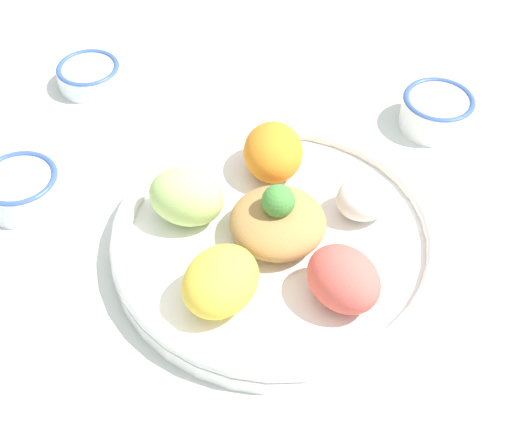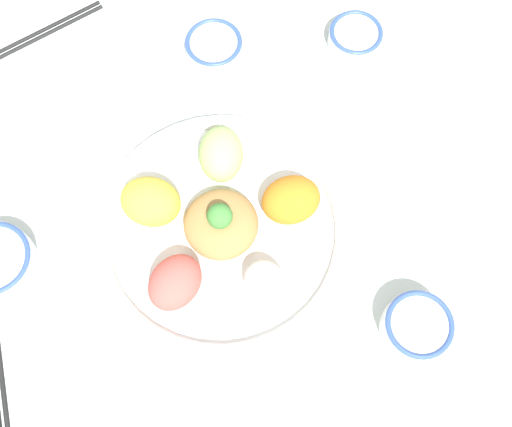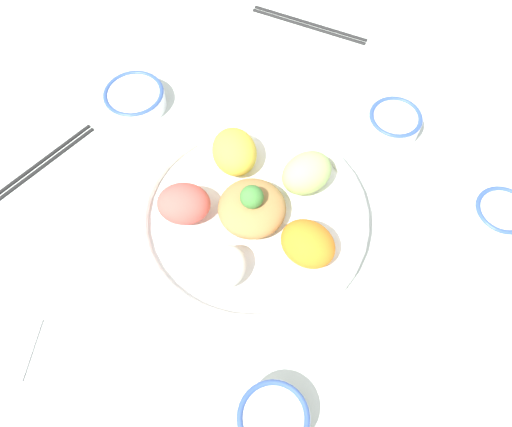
{
  "view_description": "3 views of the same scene",
  "coord_description": "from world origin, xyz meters",
  "views": [
    {
      "loc": [
        -0.07,
        0.5,
        0.6
      ],
      "look_at": [
        0.05,
        0.03,
        0.07
      ],
      "focal_mm": 50.0,
      "sensor_mm": 36.0,
      "label": 1
    },
    {
      "loc": [
        -0.23,
        -0.03,
        0.81
      ],
      "look_at": [
        0.05,
        -0.04,
        0.05
      ],
      "focal_mm": 42.0,
      "sensor_mm": 36.0,
      "label": 2
    },
    {
      "loc": [
        -0.17,
        -0.29,
        0.69
      ],
      "look_at": [
        0.02,
        -0.01,
        0.07
      ],
      "focal_mm": 35.0,
      "sensor_mm": 36.0,
      "label": 3
    }
  ],
  "objects": [
    {
      "name": "ground_plane",
      "position": [
        0.0,
        0.0,
        0.0
      ],
      "size": [
        2.4,
        2.4,
        0.0
      ],
      "primitive_type": "plane",
      "color": "silver"
    },
    {
      "name": "salad_platter",
      "position": [
        0.04,
        0.01,
        0.03
      ],
      "size": [
        0.35,
        0.35,
        0.09
      ],
      "color": "white",
      "rests_on": "ground_plane"
    },
    {
      "name": "sauce_bowl_red",
      "position": [
        0.33,
        0.02,
        0.02
      ],
      "size": [
        0.09,
        0.09,
        0.04
      ],
      "color": "white",
      "rests_on": "ground_plane"
    },
    {
      "name": "rice_bowl_blue",
      "position": [
        -0.11,
        -0.24,
        0.02
      ],
      "size": [
        0.09,
        0.09,
        0.04
      ],
      "color": "white",
      "rests_on": "ground_plane"
    },
    {
      "name": "sauce_bowl_dark",
      "position": [
        -0.0,
        0.32,
        0.02
      ],
      "size": [
        0.11,
        0.11,
        0.03
      ],
      "color": "white",
      "rests_on": "ground_plane"
    },
    {
      "name": "rice_bowl_plain",
      "position": [
        0.35,
        -0.2,
        0.02
      ],
      "size": [
        0.08,
        0.08,
        0.03
      ],
      "color": "white",
      "rests_on": "ground_plane"
    },
    {
      "name": "chopsticks_pair_near",
      "position": [
        -0.2,
        0.3,
        0.0
      ],
      "size": [
        0.22,
        0.07,
        0.01
      ],
      "rotation": [
        0.0,
        0.0,
        3.37
      ],
      "color": "black",
      "rests_on": "ground_plane"
    },
    {
      "name": "chopsticks_pair_far",
      "position": [
        0.38,
        0.31,
        0.0
      ],
      "size": [
        0.14,
        0.21,
        0.01
      ],
      "rotation": [
        0.0,
        0.0,
        2.11
      ],
      "color": "black",
      "rests_on": "ground_plane"
    },
    {
      "name": "serving_spoon_main",
      "position": [
        -0.36,
        -0.01,
        0.0
      ],
      "size": [
        0.11,
        0.11,
        0.01
      ],
      "rotation": [
        0.0,
        0.0,
        0.84
      ],
      "color": "silver",
      "rests_on": "ground_plane"
    }
  ]
}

